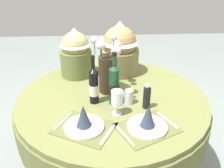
# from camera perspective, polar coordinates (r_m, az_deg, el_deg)

# --- Properties ---
(ground) EXTENTS (8.00, 8.00, 0.00)m
(ground) POSITION_cam_1_polar(r_m,az_deg,el_deg) (2.25, 0.05, -18.98)
(ground) COLOR gray
(dining_table) EXTENTS (1.41, 1.41, 0.73)m
(dining_table) POSITION_cam_1_polar(r_m,az_deg,el_deg) (1.87, 0.06, -6.75)
(dining_table) COLOR olive
(dining_table) RESTS_ON ground
(place_setting_left) EXTENTS (0.42, 0.39, 0.16)m
(place_setting_left) POSITION_cam_1_polar(r_m,az_deg,el_deg) (1.45, -6.63, -8.82)
(place_setting_left) COLOR brown
(place_setting_left) RESTS_ON dining_table
(place_setting_right) EXTENTS (0.42, 0.38, 0.16)m
(place_setting_right) POSITION_cam_1_polar(r_m,az_deg,el_deg) (1.46, 8.37, -8.78)
(place_setting_right) COLOR brown
(place_setting_right) RESTS_ON dining_table
(flower_vase) EXTENTS (0.22, 0.26, 0.44)m
(flower_vase) POSITION_cam_1_polar(r_m,az_deg,el_deg) (1.76, -0.99, 3.82)
(flower_vase) COLOR #332819
(flower_vase) RESTS_ON dining_table
(wine_bottle_left) EXTENTS (0.07, 0.07, 0.38)m
(wine_bottle_left) POSITION_cam_1_polar(r_m,az_deg,el_deg) (1.63, 0.52, -0.16)
(wine_bottle_left) COLOR #194223
(wine_bottle_left) RESTS_ON dining_table
(wine_bottle_centre) EXTENTS (0.07, 0.07, 0.35)m
(wine_bottle_centre) POSITION_cam_1_polar(r_m,az_deg,el_deg) (1.65, -4.31, -0.34)
(wine_bottle_centre) COLOR black
(wine_bottle_centre) RESTS_ON dining_table
(wine_glass_right) EXTENTS (0.08, 0.08, 0.17)m
(wine_glass_right) POSITION_cam_1_polar(r_m,az_deg,el_deg) (1.53, 1.18, -3.35)
(wine_glass_right) COLOR silver
(wine_glass_right) RESTS_ON dining_table
(tumbler_near_left) EXTENTS (0.06, 0.06, 0.10)m
(tumbler_near_left) POSITION_cam_1_polar(r_m,az_deg,el_deg) (1.68, 3.97, -3.00)
(tumbler_near_left) COLOR silver
(tumbler_near_left) RESTS_ON dining_table
(pepper_mill) EXTENTS (0.05, 0.05, 0.18)m
(pepper_mill) POSITION_cam_1_polar(r_m,az_deg,el_deg) (1.63, 8.20, -3.00)
(pepper_mill) COLOR black
(pepper_mill) RESTS_ON dining_table
(gift_tub_back_left) EXTENTS (0.26, 0.26, 0.41)m
(gift_tub_back_left) POSITION_cam_1_polar(r_m,az_deg,el_deg) (2.04, -8.59, 7.72)
(gift_tub_back_left) COLOR olive
(gift_tub_back_left) RESTS_ON dining_table
(gift_tub_back_centre) EXTENTS (0.33, 0.33, 0.45)m
(gift_tub_back_centre) POSITION_cam_1_polar(r_m,az_deg,el_deg) (2.07, 1.79, 8.79)
(gift_tub_back_centre) COLOR olive
(gift_tub_back_centre) RESTS_ON dining_table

